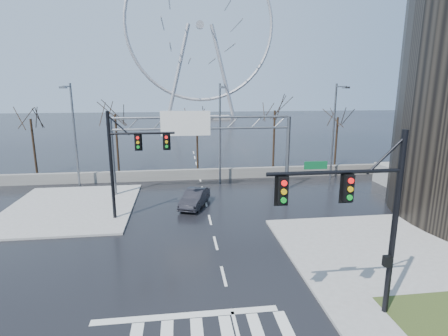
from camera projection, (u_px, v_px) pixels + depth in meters
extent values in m
plane|color=black|center=(224.00, 276.00, 18.16)|extent=(260.00, 260.00, 0.00)
cube|color=gray|center=(382.00, 247.00, 21.32)|extent=(12.00, 10.00, 0.15)
cube|color=gray|center=(71.00, 207.00, 28.37)|extent=(10.00, 12.00, 0.15)
cube|color=slate|center=(200.00, 174.00, 37.37)|extent=(52.00, 0.50, 1.10)
cylinder|color=black|center=(394.00, 228.00, 14.21)|extent=(0.24, 0.24, 8.00)
cylinder|color=black|center=(335.00, 172.00, 13.33)|extent=(5.40, 0.16, 0.16)
cube|color=black|center=(348.00, 188.00, 13.39)|extent=(0.35, 0.28, 1.05)
cube|color=black|center=(283.00, 191.00, 13.06)|extent=(0.35, 0.28, 1.05)
cylinder|color=black|center=(111.00, 167.00, 25.09)|extent=(0.24, 0.24, 8.00)
cylinder|color=black|center=(142.00, 133.00, 24.84)|extent=(4.60, 0.16, 0.16)
cube|color=black|center=(138.00, 142.00, 24.79)|extent=(0.35, 0.28, 1.05)
cube|color=black|center=(167.00, 142.00, 25.04)|extent=(0.35, 0.28, 1.05)
cylinder|color=slate|center=(113.00, 158.00, 30.88)|extent=(0.36, 0.36, 7.00)
cylinder|color=slate|center=(288.00, 154.00, 32.87)|extent=(0.36, 0.36, 7.00)
cylinder|color=slate|center=(202.00, 117.00, 31.09)|extent=(16.00, 0.20, 0.20)
cylinder|color=slate|center=(202.00, 129.00, 31.32)|extent=(16.00, 0.20, 0.20)
cube|color=#0B5227|center=(186.00, 123.00, 30.87)|extent=(4.20, 0.10, 2.00)
cube|color=silver|center=(186.00, 123.00, 30.82)|extent=(4.40, 0.02, 2.20)
cylinder|color=slate|center=(75.00, 137.00, 33.43)|extent=(0.20, 0.20, 10.00)
cylinder|color=slate|center=(67.00, 86.00, 31.31)|extent=(0.12, 2.20, 0.12)
cube|color=slate|center=(63.00, 87.00, 30.37)|extent=(0.50, 0.70, 0.18)
cylinder|color=slate|center=(220.00, 134.00, 35.17)|extent=(0.20, 0.20, 10.00)
cylinder|color=slate|center=(221.00, 86.00, 33.06)|extent=(0.12, 2.20, 0.12)
cube|color=slate|center=(223.00, 87.00, 32.12)|extent=(0.50, 0.70, 0.18)
cylinder|color=slate|center=(333.00, 132.00, 36.67)|extent=(0.20, 0.20, 10.00)
cylinder|color=slate|center=(341.00, 86.00, 34.56)|extent=(0.12, 2.20, 0.12)
cube|color=slate|center=(346.00, 87.00, 33.61)|extent=(0.50, 0.70, 0.18)
cylinder|color=black|center=(34.00, 148.00, 38.41)|extent=(0.24, 0.24, 6.30)
cylinder|color=black|center=(117.00, 145.00, 39.00)|extent=(0.24, 0.24, 6.75)
cylinder|color=black|center=(197.00, 146.00, 41.19)|extent=(0.24, 0.24, 5.85)
cylinder|color=black|center=(274.00, 140.00, 41.21)|extent=(0.24, 0.24, 7.02)
cylinder|color=black|center=(336.00, 142.00, 42.80)|extent=(0.24, 0.24, 6.12)
cube|color=gray|center=(201.00, 117.00, 110.51)|extent=(18.00, 6.00, 1.00)
torus|color=#B2B2B7|center=(200.00, 25.00, 104.36)|extent=(45.00, 1.00, 45.00)
cylinder|color=#B2B2B7|center=(200.00, 25.00, 104.36)|extent=(2.40, 1.50, 2.40)
cylinder|color=#B2B2B7|center=(178.00, 73.00, 106.62)|extent=(8.28, 1.20, 28.82)
cylinder|color=#B2B2B7|center=(223.00, 73.00, 108.36)|extent=(8.28, 1.20, 28.82)
imported|color=black|center=(195.00, 198.00, 28.73)|extent=(2.90, 4.57, 1.42)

